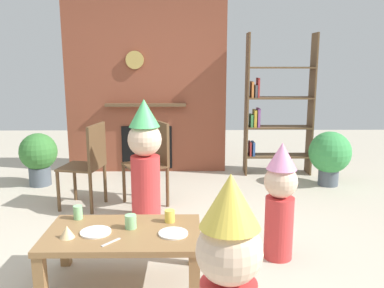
% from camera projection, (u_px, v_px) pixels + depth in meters
% --- Properties ---
extents(ground_plane, '(12.00, 12.00, 0.00)m').
position_uv_depth(ground_plane, '(174.00, 254.00, 3.26)').
color(ground_plane, '#BCB29E').
extents(brick_fireplace_feature, '(2.20, 0.28, 2.40)m').
position_uv_depth(brick_fireplace_feature, '(146.00, 86.00, 5.56)').
color(brick_fireplace_feature, brown).
rests_on(brick_fireplace_feature, ground_plane).
extents(bookshelf, '(0.90, 0.28, 1.90)m').
position_uv_depth(bookshelf, '(274.00, 110.00, 5.44)').
color(bookshelf, brown).
rests_on(bookshelf, ground_plane).
extents(coffee_table, '(1.06, 0.62, 0.39)m').
position_uv_depth(coffee_table, '(123.00, 239.00, 2.77)').
color(coffee_table, olive).
rests_on(coffee_table, ground_plane).
extents(paper_cup_near_left, '(0.08, 0.08, 0.10)m').
position_uv_depth(paper_cup_near_left, '(131.00, 222.00, 2.80)').
color(paper_cup_near_left, '#8CD18C').
rests_on(paper_cup_near_left, coffee_table).
extents(paper_cup_near_right, '(0.07, 0.07, 0.09)m').
position_uv_depth(paper_cup_near_right, '(170.00, 216.00, 2.91)').
color(paper_cup_near_right, '#F2CC4C').
rests_on(paper_cup_near_right, coffee_table).
extents(paper_cup_center, '(0.07, 0.07, 0.10)m').
position_uv_depth(paper_cup_center, '(78.00, 212.00, 2.97)').
color(paper_cup_center, '#8CD18C').
rests_on(paper_cup_center, coffee_table).
extents(paper_plate_front, '(0.20, 0.20, 0.01)m').
position_uv_depth(paper_plate_front, '(173.00, 233.00, 2.71)').
color(paper_plate_front, white).
rests_on(paper_plate_front, coffee_table).
extents(paper_plate_rear, '(0.21, 0.21, 0.01)m').
position_uv_depth(paper_plate_rear, '(96.00, 232.00, 2.73)').
color(paper_plate_rear, white).
rests_on(paper_plate_rear, coffee_table).
extents(birthday_cake_slice, '(0.10, 0.10, 0.08)m').
position_uv_depth(birthday_cake_slice, '(67.00, 232.00, 2.65)').
color(birthday_cake_slice, '#EAC68C').
rests_on(birthday_cake_slice, coffee_table).
extents(table_fork, '(0.11, 0.13, 0.01)m').
position_uv_depth(table_fork, '(111.00, 242.00, 2.59)').
color(table_fork, silver).
rests_on(table_fork, coffee_table).
extents(child_with_cone_hat, '(0.30, 0.30, 1.07)m').
position_uv_depth(child_with_cone_hat, '(229.00, 284.00, 1.77)').
color(child_with_cone_hat, '#D13838').
rests_on(child_with_cone_hat, ground_plane).
extents(child_in_pink, '(0.26, 0.26, 0.93)m').
position_uv_depth(child_in_pink, '(280.00, 198.00, 3.11)').
color(child_in_pink, '#D13838').
rests_on(child_in_pink, ground_plane).
extents(child_by_the_chairs, '(0.33, 0.33, 1.18)m').
position_uv_depth(child_by_the_chairs, '(145.00, 157.00, 3.88)').
color(child_by_the_chairs, '#D13838').
rests_on(child_by_the_chairs, ground_plane).
extents(dining_chair_left, '(0.47, 0.47, 0.90)m').
position_uv_depth(dining_chair_left, '(89.00, 161.00, 4.21)').
color(dining_chair_left, brown).
rests_on(dining_chair_left, ground_plane).
extents(dining_chair_middle, '(0.54, 0.54, 0.90)m').
position_uv_depth(dining_chair_middle, '(153.00, 158.00, 4.34)').
color(dining_chair_middle, brown).
rests_on(dining_chair_middle, ground_plane).
extents(potted_plant_tall, '(0.52, 0.52, 0.68)m').
position_uv_depth(potted_plant_tall, '(330.00, 154.00, 5.00)').
color(potted_plant_tall, '#4C5660').
rests_on(potted_plant_tall, ground_plane).
extents(potted_plant_short, '(0.46, 0.46, 0.66)m').
position_uv_depth(potted_plant_short, '(39.00, 155.00, 5.00)').
color(potted_plant_short, '#4C5660').
rests_on(potted_plant_short, ground_plane).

